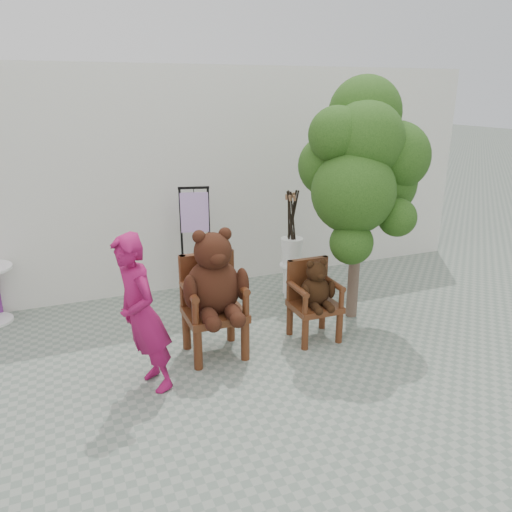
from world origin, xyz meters
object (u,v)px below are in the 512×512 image
(chair_small, at_px, (314,292))
(stool_bucket, at_px, (292,251))
(chair_big, at_px, (214,286))
(tree, at_px, (364,163))
(person, at_px, (142,315))
(display_stand, at_px, (196,256))

(chair_small, xyz_separation_m, stool_bucket, (0.30, 1.20, 0.09))
(chair_small, relative_size, stool_bucket, 0.65)
(chair_big, bearing_deg, chair_small, -3.05)
(tree, bearing_deg, stool_bucket, 110.76)
(chair_small, bearing_deg, person, -170.04)
(chair_small, bearing_deg, chair_big, 176.95)
(person, xyz_separation_m, stool_bucket, (2.24, 1.55, -0.12))
(chair_big, distance_m, person, 0.89)
(chair_big, relative_size, stool_bucket, 0.95)
(chair_big, height_order, tree, tree)
(chair_big, bearing_deg, stool_bucket, 38.43)
(chair_small, xyz_separation_m, person, (-1.94, -0.34, 0.21))
(chair_big, distance_m, stool_bucket, 1.85)
(person, height_order, display_stand, person)
(display_stand, bearing_deg, chair_big, -84.91)
(stool_bucket, bearing_deg, person, -145.40)
(display_stand, bearing_deg, chair_small, -47.42)
(chair_big, height_order, stool_bucket, stool_bucket)
(person, bearing_deg, stool_bucket, 108.37)
(chair_big, distance_m, chair_small, 1.16)
(person, distance_m, stool_bucket, 2.72)
(tree, bearing_deg, chair_big, -175.46)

